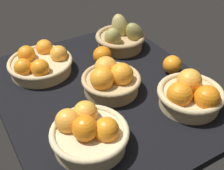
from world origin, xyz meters
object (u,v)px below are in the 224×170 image
loose_orange_front_gap (102,56)px  basket_center (111,79)px  basket_near_left (40,63)px  loose_orange_back_gap (172,65)px  basket_far_right (191,95)px  basket_far_left_pears (121,38)px  basket_near_right (89,132)px

loose_orange_front_gap → basket_center: bearing=-19.8°
basket_near_left → basket_center: size_ratio=1.18×
loose_orange_back_gap → basket_near_left: bearing=-121.5°
loose_orange_front_gap → loose_orange_back_gap: size_ratio=1.05×
basket_far_right → basket_near_left: bearing=-141.7°
basket_center → basket_far_right: bearing=41.6°
basket_far_left_pears → basket_near_right: size_ratio=1.00×
basket_far_left_pears → loose_orange_front_gap: basket_far_left_pears is taller
basket_near_left → basket_far_right: 57.11cm
basket_near_left → loose_orange_back_gap: bearing=58.5°
basket_near_left → basket_far_right: size_ratio=1.12×
basket_far_left_pears → basket_center: size_ratio=1.08×
basket_near_right → loose_orange_back_gap: size_ratio=3.14×
basket_far_right → loose_orange_front_gap: size_ratio=2.91×
loose_orange_front_gap → loose_orange_back_gap: 27.60cm
basket_far_left_pears → basket_center: 31.29cm
basket_near_right → loose_orange_back_gap: bearing=110.4°
basket_far_right → basket_far_left_pears: (-44.90, 1.39, 0.01)cm
basket_near_right → basket_center: size_ratio=1.08×
basket_center → loose_orange_front_gap: size_ratio=2.77×
basket_far_left_pears → basket_near_right: 57.19cm
loose_orange_front_gap → basket_far_left_pears: bearing=118.7°
basket_near_left → loose_orange_back_gap: (26.44, 43.17, -0.31)cm
basket_far_right → basket_near_right: size_ratio=0.98×
basket_near_right → basket_near_left: bearing=178.7°
basket_near_left → loose_orange_back_gap: size_ratio=3.45×
basket_far_right → loose_orange_back_gap: size_ratio=3.07×
basket_far_right → basket_near_right: 36.40cm
loose_orange_front_gap → loose_orange_back_gap: (19.14, 19.89, -0.19)cm
basket_far_right → loose_orange_back_gap: bearing=157.1°
basket_near_left → loose_orange_back_gap: 50.62cm
basket_far_right → basket_center: (-20.52, -18.22, 0.12)cm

